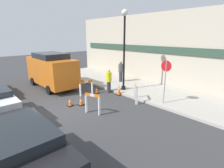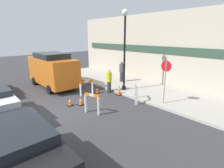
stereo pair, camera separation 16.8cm
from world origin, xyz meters
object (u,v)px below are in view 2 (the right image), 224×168
at_px(stop_sign, 165,75).
at_px(person_worker, 109,80).
at_px(streetlamp_post, 125,40).
at_px(person_pedestrian, 122,71).
at_px(work_van, 53,69).
at_px(parked_car_2, 14,154).

bearing_deg(stop_sign, person_worker, 9.68).
bearing_deg(streetlamp_post, person_pedestrian, 139.89).
distance_m(streetlamp_post, person_worker, 2.87).
height_order(streetlamp_post, work_van, streetlamp_post).
height_order(person_pedestrian, parked_car_2, person_pedestrian).
xyz_separation_m(person_worker, person_pedestrian, (-1.22, 2.39, 0.15)).
distance_m(person_worker, person_pedestrian, 2.69).
xyz_separation_m(streetlamp_post, work_van, (-4.47, -3.19, -2.14)).
xyz_separation_m(streetlamp_post, person_worker, (-0.50, -0.94, -2.67)).
bearing_deg(stop_sign, person_pedestrian, -19.53).
bearing_deg(stop_sign, work_van, 19.61).
relative_size(streetlamp_post, work_van, 1.07).
bearing_deg(stop_sign, parked_car_2, 92.48).
relative_size(person_worker, person_pedestrian, 0.98).
xyz_separation_m(person_pedestrian, work_van, (-2.75, -4.64, 0.38)).
xyz_separation_m(stop_sign, person_worker, (-3.81, -0.75, -0.88)).
distance_m(stop_sign, parked_car_2, 7.67).
height_order(streetlamp_post, parked_car_2, streetlamp_post).
relative_size(streetlamp_post, person_worker, 3.24).
distance_m(stop_sign, person_worker, 3.98).
distance_m(streetlamp_post, parked_car_2, 9.07).
bearing_deg(person_worker, streetlamp_post, 109.25).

